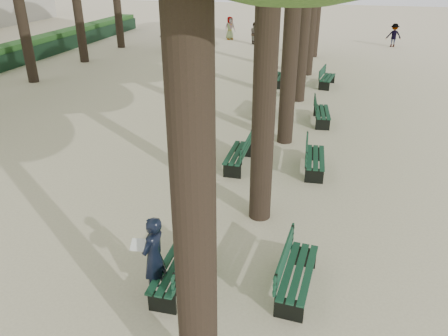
# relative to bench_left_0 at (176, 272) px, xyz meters

# --- Properties ---
(ground) EXTENTS (120.00, 120.00, 0.00)m
(ground) POSITION_rel_bench_left_0_xyz_m (-0.37, -0.16, -0.27)
(ground) COLOR beige
(ground) RESTS_ON ground
(bench_left_0) EXTENTS (0.60, 1.81, 0.92)m
(bench_left_0) POSITION_rel_bench_left_0_xyz_m (0.00, 0.00, 0.00)
(bench_left_0) COLOR black
(bench_left_0) RESTS_ON ground
(bench_left_1) EXTENTS (0.58, 1.80, 0.92)m
(bench_left_1) POSITION_rel_bench_left_0_xyz_m (0.00, 5.47, 0.00)
(bench_left_1) COLOR black
(bench_left_1) RESTS_ON ground
(bench_left_2) EXTENTS (0.72, 1.84, 0.92)m
(bench_left_2) POSITION_rel_bench_left_0_xyz_m (-0.00, 10.38, 0.00)
(bench_left_2) COLOR black
(bench_left_2) RESTS_ON ground
(bench_left_3) EXTENTS (0.58, 1.80, 0.92)m
(bench_left_3) POSITION_rel_bench_left_0_xyz_m (0.00, 15.26, 0.00)
(bench_left_3) COLOR black
(bench_left_3) RESTS_ON ground
(bench_right_0) EXTENTS (0.70, 1.84, 0.92)m
(bench_right_0) POSITION_rel_bench_left_0_xyz_m (2.27, 0.37, 0.00)
(bench_right_0) COLOR black
(bench_right_0) RESTS_ON ground
(bench_right_1) EXTENTS (0.67, 1.83, 0.92)m
(bench_right_1) POSITION_rel_bench_left_0_xyz_m (2.27, 5.71, 0.00)
(bench_right_1) COLOR black
(bench_right_1) RESTS_ON ground
(bench_right_2) EXTENTS (0.76, 1.85, 0.92)m
(bench_right_2) POSITION_rel_bench_left_0_xyz_m (2.27, 10.07, 0.00)
(bench_right_2) COLOR black
(bench_right_2) RESTS_ON ground
(bench_right_3) EXTENTS (0.80, 1.86, 0.92)m
(bench_right_3) POSITION_rel_bench_left_0_xyz_m (2.27, 15.57, 0.00)
(bench_right_3) COLOR black
(bench_right_3) RESTS_ON ground
(man_with_map) EXTENTS (0.66, 0.71, 1.65)m
(man_with_map) POSITION_rel_bench_left_0_xyz_m (-0.28, -0.33, 0.55)
(man_with_map) COLOR black
(man_with_map) RESTS_ON ground
(pedestrian_e) EXTENTS (1.45, 0.76, 1.54)m
(pedestrian_e) POSITION_rel_bench_left_0_xyz_m (-8.78, 22.54, 0.50)
(pedestrian_e) COLOR #262628
(pedestrian_e) RESTS_ON ground
(pedestrian_a) EXTENTS (0.68, 0.80, 1.55)m
(pedestrian_a) POSITION_rel_bench_left_0_xyz_m (-3.38, 26.46, 0.50)
(pedestrian_a) COLOR #262628
(pedestrian_a) RESTS_ON ground
(pedestrian_d) EXTENTS (0.87, 0.79, 1.71)m
(pedestrian_d) POSITION_rel_bench_left_0_xyz_m (-5.64, 28.07, 0.58)
(pedestrian_d) COLOR #262628
(pedestrian_d) RESTS_ON ground
(pedestrian_b) EXTENTS (1.07, 0.45, 1.60)m
(pedestrian_b) POSITION_rel_bench_left_0_xyz_m (6.43, 27.82, 0.53)
(pedestrian_b) COLOR #262628
(pedestrian_b) RESTS_ON ground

